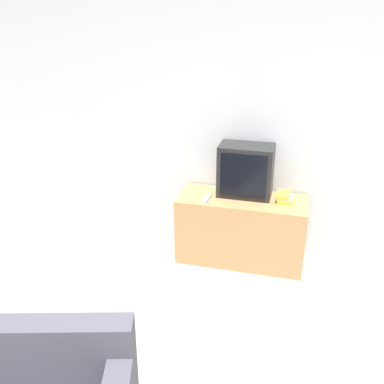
{
  "coord_description": "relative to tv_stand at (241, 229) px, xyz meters",
  "views": [
    {
      "loc": [
        0.65,
        -1.14,
        2.41
      ],
      "look_at": [
        -0.27,
        2.37,
        0.84
      ],
      "focal_mm": 42.0,
      "sensor_mm": 36.0,
      "label": 1
    }
  ],
  "objects": [
    {
      "name": "remote_on_stand",
      "position": [
        -0.33,
        -0.12,
        0.34
      ],
      "size": [
        0.06,
        0.18,
        0.02
      ],
      "rotation": [
        0.0,
        0.0,
        -0.08
      ],
      "color": "#B7B7B7",
      "rests_on": "tv_stand"
    },
    {
      "name": "wall_back",
      "position": [
        -0.13,
        0.3,
        0.97
      ],
      "size": [
        9.0,
        0.06,
        2.6
      ],
      "color": "silver",
      "rests_on": "ground_plane"
    },
    {
      "name": "book_stack",
      "position": [
        0.38,
        0.04,
        0.37
      ],
      "size": [
        0.16,
        0.22,
        0.08
      ],
      "color": "gold",
      "rests_on": "tv_stand"
    },
    {
      "name": "television",
      "position": [
        -0.0,
        0.09,
        0.58
      ],
      "size": [
        0.51,
        0.31,
        0.5
      ],
      "color": "black",
      "rests_on": "tv_stand"
    },
    {
      "name": "tv_stand",
      "position": [
        0.0,
        0.0,
        0.0
      ],
      "size": [
        1.22,
        0.49,
        0.66
      ],
      "color": "tan",
      "rests_on": "ground_plane"
    }
  ]
}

